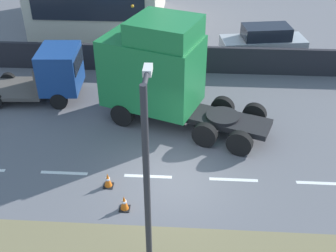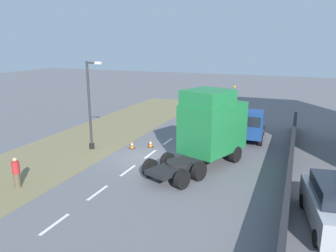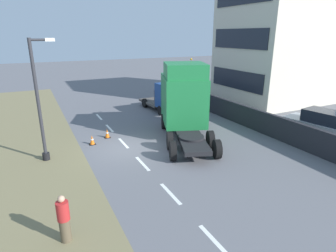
{
  "view_description": "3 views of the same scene",
  "coord_description": "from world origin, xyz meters",
  "px_view_note": "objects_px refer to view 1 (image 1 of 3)",
  "views": [
    {
      "loc": [
        -12.08,
        -0.59,
        10.27
      ],
      "look_at": [
        0.38,
        0.17,
        2.04
      ],
      "focal_mm": 45.0,
      "sensor_mm": 36.0,
      "label": 1
    },
    {
      "loc": [
        9.04,
        -18.37,
        7.45
      ],
      "look_at": [
        1.01,
        1.63,
        1.91
      ],
      "focal_mm": 35.0,
      "sensor_mm": 36.0,
      "label": 2
    },
    {
      "loc": [
        -4.65,
        -14.67,
        6.35
      ],
      "look_at": [
        1.59,
        -2.05,
        1.74
      ],
      "focal_mm": 30.0,
      "sensor_mm": 36.0,
      "label": 3
    }
  ],
  "objects_px": {
    "parked_car": "(263,44)",
    "lamp_post": "(148,203)",
    "flatbed_truck": "(52,73)",
    "traffic_cone_trailing": "(124,203)",
    "lorry_cab": "(158,71)",
    "traffic_cone_lead": "(108,180)"
  },
  "relations": [
    {
      "from": "lorry_cab",
      "to": "lamp_post",
      "type": "xyz_separation_m",
      "value": [
        -8.48,
        -0.43,
        0.44
      ]
    },
    {
      "from": "lamp_post",
      "to": "traffic_cone_trailing",
      "type": "height_order",
      "value": "lamp_post"
    },
    {
      "from": "lorry_cab",
      "to": "flatbed_truck",
      "type": "relative_size",
      "value": 1.44
    },
    {
      "from": "traffic_cone_lead",
      "to": "traffic_cone_trailing",
      "type": "xyz_separation_m",
      "value": [
        -1.12,
        -0.76,
        0.0
      ]
    },
    {
      "from": "parked_car",
      "to": "traffic_cone_lead",
      "type": "height_order",
      "value": "parked_car"
    },
    {
      "from": "flatbed_truck",
      "to": "traffic_cone_lead",
      "type": "bearing_deg",
      "value": 27.53
    },
    {
      "from": "lamp_post",
      "to": "traffic_cone_trailing",
      "type": "distance_m",
      "value": 3.78
    },
    {
      "from": "flatbed_truck",
      "to": "parked_car",
      "type": "distance_m",
      "value": 11.82
    },
    {
      "from": "lorry_cab",
      "to": "parked_car",
      "type": "distance_m",
      "value": 8.65
    },
    {
      "from": "lamp_post",
      "to": "lorry_cab",
      "type": "bearing_deg",
      "value": 2.92
    },
    {
      "from": "flatbed_truck",
      "to": "lamp_post",
      "type": "relative_size",
      "value": 0.84
    },
    {
      "from": "lorry_cab",
      "to": "flatbed_truck",
      "type": "xyz_separation_m",
      "value": [
        1.55,
        5.24,
        -1.01
      ]
    },
    {
      "from": "traffic_cone_lead",
      "to": "traffic_cone_trailing",
      "type": "distance_m",
      "value": 1.36
    },
    {
      "from": "parked_car",
      "to": "lamp_post",
      "type": "bearing_deg",
      "value": 152.52
    },
    {
      "from": "parked_car",
      "to": "lamp_post",
      "type": "height_order",
      "value": "lamp_post"
    },
    {
      "from": "parked_car",
      "to": "traffic_cone_trailing",
      "type": "bearing_deg",
      "value": 144.73
    },
    {
      "from": "lorry_cab",
      "to": "flatbed_truck",
      "type": "height_order",
      "value": "lorry_cab"
    },
    {
      "from": "lorry_cab",
      "to": "flatbed_truck",
      "type": "distance_m",
      "value": 5.56
    },
    {
      "from": "lamp_post",
      "to": "traffic_cone_trailing",
      "type": "xyz_separation_m",
      "value": [
        2.58,
        1.13,
        -2.52
      ]
    },
    {
      "from": "traffic_cone_trailing",
      "to": "parked_car",
      "type": "bearing_deg",
      "value": -26.18
    },
    {
      "from": "parked_car",
      "to": "flatbed_truck",
      "type": "bearing_deg",
      "value": 106.14
    },
    {
      "from": "flatbed_truck",
      "to": "traffic_cone_trailing",
      "type": "relative_size",
      "value": 9.04
    }
  ]
}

